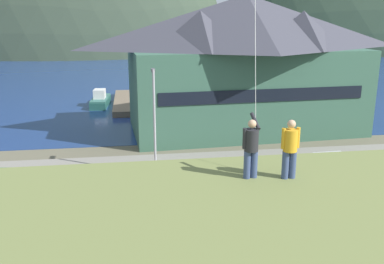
{
  "coord_description": "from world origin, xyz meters",
  "views": [
    {
      "loc": [
        -2.88,
        -17.67,
        11.02
      ],
      "look_at": [
        1.0,
        9.0,
        3.54
      ],
      "focal_mm": 39.67,
      "sensor_mm": 36.0,
      "label": 1
    }
  ],
  "objects_px": {
    "moored_boat_outer_mooring": "(156,102)",
    "parked_car_front_row_end": "(10,185)",
    "parked_car_corner_spot": "(330,167)",
    "parked_car_lone_by_shed": "(228,178)",
    "harbor_lodge": "(245,60)",
    "wharf_dock": "(127,102)",
    "storage_shed_waterside": "(174,115)",
    "parked_car_front_row_red": "(82,240)",
    "person_companion": "(290,147)",
    "parked_car_front_row_silver": "(84,192)",
    "parking_light_pole": "(154,116)",
    "person_kite_flyer": "(251,146)",
    "parked_car_mid_row_center": "(298,230)",
    "moored_boat_wharfside": "(100,100)"
  },
  "relations": [
    {
      "from": "moored_boat_outer_mooring",
      "to": "parked_car_front_row_end",
      "type": "height_order",
      "value": "moored_boat_outer_mooring"
    },
    {
      "from": "parked_car_corner_spot",
      "to": "parked_car_lone_by_shed",
      "type": "xyz_separation_m",
      "value": [
        -7.29,
        -0.96,
        0.0
      ]
    },
    {
      "from": "harbor_lodge",
      "to": "parked_car_front_row_end",
      "type": "distance_m",
      "value": 24.08
    },
    {
      "from": "wharf_dock",
      "to": "parked_car_corner_spot",
      "type": "xyz_separation_m",
      "value": [
        13.67,
        -27.89,
        0.71
      ]
    },
    {
      "from": "storage_shed_waterside",
      "to": "parked_car_front_row_red",
      "type": "distance_m",
      "value": 20.91
    },
    {
      "from": "parked_car_front_row_red",
      "to": "person_companion",
      "type": "height_order",
      "value": "person_companion"
    },
    {
      "from": "parked_car_front_row_silver",
      "to": "parked_car_lone_by_shed",
      "type": "distance_m",
      "value": 8.82
    },
    {
      "from": "wharf_dock",
      "to": "parked_car_corner_spot",
      "type": "distance_m",
      "value": 31.07
    },
    {
      "from": "parked_car_corner_spot",
      "to": "parking_light_pole",
      "type": "bearing_deg",
      "value": 166.04
    },
    {
      "from": "harbor_lodge",
      "to": "parking_light_pole",
      "type": "distance_m",
      "value": 14.97
    },
    {
      "from": "parked_car_corner_spot",
      "to": "parked_car_front_row_end",
      "type": "distance_m",
      "value": 20.59
    },
    {
      "from": "person_kite_flyer",
      "to": "person_companion",
      "type": "height_order",
      "value": "person_kite_flyer"
    },
    {
      "from": "harbor_lodge",
      "to": "parked_car_corner_spot",
      "type": "distance_m",
      "value": 15.55
    },
    {
      "from": "parked_car_front_row_red",
      "to": "person_companion",
      "type": "relative_size",
      "value": 2.43
    },
    {
      "from": "parking_light_pole",
      "to": "harbor_lodge",
      "type": "bearing_deg",
      "value": 50.45
    },
    {
      "from": "parked_car_mid_row_center",
      "to": "person_companion",
      "type": "relative_size",
      "value": 2.41
    },
    {
      "from": "parked_car_corner_spot",
      "to": "storage_shed_waterside",
      "type": "bearing_deg",
      "value": 126.52
    },
    {
      "from": "parked_car_front_row_silver",
      "to": "person_companion",
      "type": "xyz_separation_m",
      "value": [
        7.38,
        -12.54,
        6.31
      ]
    },
    {
      "from": "parked_car_mid_row_center",
      "to": "parked_car_front_row_end",
      "type": "distance_m",
      "value": 17.05
    },
    {
      "from": "person_companion",
      "to": "moored_boat_outer_mooring",
      "type": "bearing_deg",
      "value": 92.14
    },
    {
      "from": "wharf_dock",
      "to": "person_companion",
      "type": "relative_size",
      "value": 8.14
    },
    {
      "from": "parked_car_mid_row_center",
      "to": "parked_car_front_row_silver",
      "type": "relative_size",
      "value": 0.99
    },
    {
      "from": "parked_car_corner_spot",
      "to": "parked_car_front_row_red",
      "type": "distance_m",
      "value": 17.29
    },
    {
      "from": "parked_car_mid_row_center",
      "to": "harbor_lodge",
      "type": "bearing_deg",
      "value": 81.74
    },
    {
      "from": "person_kite_flyer",
      "to": "parked_car_mid_row_center",
      "type": "bearing_deg",
      "value": 54.94
    },
    {
      "from": "wharf_dock",
      "to": "moored_boat_wharfside",
      "type": "relative_size",
      "value": 2.33
    },
    {
      "from": "moored_boat_wharfside",
      "to": "harbor_lodge",
      "type": "bearing_deg",
      "value": -42.27
    },
    {
      "from": "wharf_dock",
      "to": "moored_boat_outer_mooring",
      "type": "height_order",
      "value": "moored_boat_outer_mooring"
    },
    {
      "from": "parked_car_front_row_end",
      "to": "parking_light_pole",
      "type": "distance_m",
      "value": 10.05
    },
    {
      "from": "storage_shed_waterside",
      "to": "wharf_dock",
      "type": "height_order",
      "value": "storage_shed_waterside"
    },
    {
      "from": "moored_boat_outer_mooring",
      "to": "parking_light_pole",
      "type": "height_order",
      "value": "parking_light_pole"
    },
    {
      "from": "storage_shed_waterside",
      "to": "parked_car_front_row_red",
      "type": "relative_size",
      "value": 1.29
    },
    {
      "from": "parked_car_lone_by_shed",
      "to": "person_kite_flyer",
      "type": "height_order",
      "value": "person_kite_flyer"
    },
    {
      "from": "parked_car_mid_row_center",
      "to": "parked_car_lone_by_shed",
      "type": "height_order",
      "value": "same"
    },
    {
      "from": "parking_light_pole",
      "to": "person_kite_flyer",
      "type": "relative_size",
      "value": 4.0
    },
    {
      "from": "harbor_lodge",
      "to": "parked_car_front_row_end",
      "type": "height_order",
      "value": "harbor_lodge"
    },
    {
      "from": "wharf_dock",
      "to": "parking_light_pole",
      "type": "relative_size",
      "value": 1.9
    },
    {
      "from": "person_companion",
      "to": "storage_shed_waterside",
      "type": "bearing_deg",
      "value": 91.2
    },
    {
      "from": "parked_car_front_row_silver",
      "to": "moored_boat_outer_mooring",
      "type": "bearing_deg",
      "value": 77.95
    },
    {
      "from": "moored_boat_outer_mooring",
      "to": "person_companion",
      "type": "xyz_separation_m",
      "value": [
        1.5,
        -40.1,
        6.65
      ]
    },
    {
      "from": "moored_boat_outer_mooring",
      "to": "parked_car_mid_row_center",
      "type": "xyz_separation_m",
      "value": [
        4.75,
        -33.72,
        0.34
      ]
    },
    {
      "from": "parking_light_pole",
      "to": "parked_car_mid_row_center",
      "type": "bearing_deg",
      "value": -60.41
    },
    {
      "from": "harbor_lodge",
      "to": "parked_car_front_row_red",
      "type": "bearing_deg",
      "value": -121.77
    },
    {
      "from": "moored_boat_outer_mooring",
      "to": "parked_car_corner_spot",
      "type": "xyz_separation_m",
      "value": [
        10.19,
        -25.75,
        0.34
      ]
    },
    {
      "from": "storage_shed_waterside",
      "to": "parked_car_lone_by_shed",
      "type": "height_order",
      "value": "storage_shed_waterside"
    },
    {
      "from": "parked_car_front_row_red",
      "to": "parking_light_pole",
      "type": "xyz_separation_m",
      "value": [
        4.02,
        10.28,
        3.29
      ]
    },
    {
      "from": "harbor_lodge",
      "to": "parked_car_front_row_silver",
      "type": "height_order",
      "value": "harbor_lodge"
    },
    {
      "from": "moored_boat_wharfside",
      "to": "parked_car_front_row_end",
      "type": "height_order",
      "value": "moored_boat_wharfside"
    },
    {
      "from": "parked_car_front_row_red",
      "to": "person_companion",
      "type": "xyz_separation_m",
      "value": [
        6.94,
        -6.96,
        6.31
      ]
    },
    {
      "from": "wharf_dock",
      "to": "person_kite_flyer",
      "type": "xyz_separation_m",
      "value": [
        3.89,
        -42.05,
        7.04
      ]
    }
  ]
}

